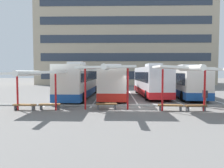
# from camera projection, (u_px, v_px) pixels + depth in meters

# --- Properties ---
(ground_plane) EXTENTS (160.00, 160.00, 0.00)m
(ground_plane) POSITION_uv_depth(u_px,v_px,m) (139.00, 107.00, 16.86)
(ground_plane) COLOR slate
(terminal_building) EXTENTS (39.26, 13.92, 22.02)m
(terminal_building) POSITION_uv_depth(u_px,v_px,m) (124.00, 44.00, 51.33)
(terminal_building) COLOR tan
(terminal_building) RESTS_ON ground
(coach_bus_0) EXTENTS (2.80, 12.31, 3.82)m
(coach_bus_0) POSITION_uv_depth(u_px,v_px,m) (80.00, 81.00, 23.19)
(coach_bus_0) COLOR silver
(coach_bus_0) RESTS_ON ground
(coach_bus_1) EXTENTS (3.00, 10.94, 3.59)m
(coach_bus_1) POSITION_uv_depth(u_px,v_px,m) (115.00, 82.00, 22.99)
(coach_bus_1) COLOR silver
(coach_bus_1) RESTS_ON ground
(coach_bus_2) EXTENTS (2.90, 10.53, 3.71)m
(coach_bus_2) POSITION_uv_depth(u_px,v_px,m) (151.00, 81.00, 24.31)
(coach_bus_2) COLOR silver
(coach_bus_2) RESTS_ON ground
(coach_bus_3) EXTENTS (3.17, 12.31, 3.60)m
(coach_bus_3) POSITION_uv_depth(u_px,v_px,m) (183.00, 82.00, 24.39)
(coach_bus_3) COLOR silver
(coach_bus_3) RESTS_ON ground
(lane_stripe_0) EXTENTS (0.16, 14.00, 0.01)m
(lane_stripe_0) POSITION_uv_depth(u_px,v_px,m) (63.00, 97.00, 23.48)
(lane_stripe_0) COLOR white
(lane_stripe_0) RESTS_ON ground
(lane_stripe_1) EXTENTS (0.16, 14.00, 0.01)m
(lane_stripe_1) POSITION_uv_depth(u_px,v_px,m) (98.00, 97.00, 23.40)
(lane_stripe_1) COLOR white
(lane_stripe_1) RESTS_ON ground
(lane_stripe_2) EXTENTS (0.16, 14.00, 0.01)m
(lane_stripe_2) POSITION_uv_depth(u_px,v_px,m) (133.00, 97.00, 23.32)
(lane_stripe_2) COLOR white
(lane_stripe_2) RESTS_ON ground
(lane_stripe_3) EXTENTS (0.16, 14.00, 0.01)m
(lane_stripe_3) POSITION_uv_depth(u_px,v_px,m) (168.00, 97.00, 23.24)
(lane_stripe_3) COLOR white
(lane_stripe_3) RESTS_ON ground
(lane_stripe_4) EXTENTS (0.16, 14.00, 0.01)m
(lane_stripe_4) POSITION_uv_depth(u_px,v_px,m) (204.00, 97.00, 23.15)
(lane_stripe_4) COLOR white
(lane_stripe_4) RESTS_ON ground
(waiting_shelter_0) EXTENTS (3.83, 4.72, 2.91)m
(waiting_shelter_0) POSITION_uv_depth(u_px,v_px,m) (35.00, 74.00, 15.08)
(waiting_shelter_0) COLOR red
(waiting_shelter_0) RESTS_ON ground
(bench_0) EXTENTS (1.70, 0.57, 0.45)m
(bench_0) POSITION_uv_depth(u_px,v_px,m) (25.00, 106.00, 15.49)
(bench_0) COLOR brown
(bench_0) RESTS_ON ground
(bench_1) EXTENTS (1.59, 0.55, 0.45)m
(bench_1) POSITION_uv_depth(u_px,v_px,m) (50.00, 105.00, 15.67)
(bench_1) COLOR brown
(bench_1) RESTS_ON ground
(waiting_shelter_1) EXTENTS (4.18, 4.90, 3.31)m
(waiting_shelter_1) POSITION_uv_depth(u_px,v_px,m) (106.00, 68.00, 15.35)
(waiting_shelter_1) COLOR red
(waiting_shelter_1) RESTS_ON ground
(bench_2) EXTENTS (1.61, 0.55, 0.45)m
(bench_2) POSITION_uv_depth(u_px,v_px,m) (107.00, 105.00, 15.89)
(bench_2) COLOR brown
(bench_2) RESTS_ON ground
(waiting_shelter_2) EXTENTS (4.00, 4.92, 3.28)m
(waiting_shelter_2) POSITION_uv_depth(u_px,v_px,m) (185.00, 69.00, 14.71)
(waiting_shelter_2) COLOR red
(waiting_shelter_2) RESTS_ON ground
(bench_3) EXTENTS (1.78, 0.59, 0.45)m
(bench_3) POSITION_uv_depth(u_px,v_px,m) (170.00, 106.00, 15.27)
(bench_3) COLOR brown
(bench_3) RESTS_ON ground
(bench_4) EXTENTS (1.58, 0.61, 0.45)m
(bench_4) POSITION_uv_depth(u_px,v_px,m) (196.00, 107.00, 15.12)
(bench_4) COLOR brown
(bench_4) RESTS_ON ground
(platform_kerb) EXTENTS (44.00, 0.24, 0.12)m
(platform_kerb) POSITION_uv_depth(u_px,v_px,m) (139.00, 105.00, 17.35)
(platform_kerb) COLOR #ADADA8
(platform_kerb) RESTS_ON ground
(waiting_passenger_0) EXTENTS (0.28, 0.48, 1.55)m
(waiting_passenger_0) POSITION_uv_depth(u_px,v_px,m) (205.00, 96.00, 16.72)
(waiting_passenger_0) COLOR brown
(waiting_passenger_0) RESTS_ON ground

